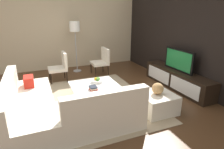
% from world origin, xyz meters
% --- Properties ---
extents(ground_plane, '(14.00, 14.00, 0.00)m').
position_xyz_m(ground_plane, '(0.00, 0.00, 0.00)').
color(ground_plane, '#4C301C').
extents(feature_wall_back, '(6.40, 0.12, 2.80)m').
position_xyz_m(feature_wall_back, '(0.00, 2.70, 1.40)').
color(feature_wall_back, black).
rests_on(feature_wall_back, ground).
extents(side_wall_left, '(0.12, 5.20, 2.80)m').
position_xyz_m(side_wall_left, '(-3.20, 0.20, 1.40)').
color(side_wall_left, '#C6B28E').
rests_on(side_wall_left, ground).
extents(area_rug, '(3.17, 2.63, 0.01)m').
position_xyz_m(area_rug, '(-0.10, 0.00, 0.01)').
color(area_rug, tan).
rests_on(area_rug, ground).
extents(media_console, '(2.29, 0.46, 0.50)m').
position_xyz_m(media_console, '(-0.00, 2.40, 0.25)').
color(media_console, black).
rests_on(media_console, ground).
extents(television, '(1.03, 0.06, 0.58)m').
position_xyz_m(television, '(0.00, 2.40, 0.79)').
color(television, black).
rests_on(television, media_console).
extents(sectional_couch, '(2.33, 2.31, 0.83)m').
position_xyz_m(sectional_couch, '(0.50, -0.88, 0.29)').
color(sectional_couch, beige).
rests_on(sectional_couch, ground).
extents(coffee_table, '(1.04, 1.08, 0.38)m').
position_xyz_m(coffee_table, '(-0.10, 0.10, 0.20)').
color(coffee_table, black).
rests_on(coffee_table, ground).
extents(accent_chair_near, '(0.53, 0.53, 0.87)m').
position_xyz_m(accent_chair_near, '(-1.79, -0.44, 0.49)').
color(accent_chair_near, black).
rests_on(accent_chair_near, ground).
extents(floor_lamp, '(0.34, 0.34, 1.70)m').
position_xyz_m(floor_lamp, '(-2.55, 0.22, 1.45)').
color(floor_lamp, '#A5A5AA').
rests_on(floor_lamp, ground).
extents(ottoman, '(0.70, 0.70, 0.40)m').
position_xyz_m(ottoman, '(0.88, 1.12, 0.20)').
color(ottoman, beige).
rests_on(ottoman, ground).
extents(fruit_bowl, '(0.28, 0.28, 0.14)m').
position_xyz_m(fruit_bowl, '(-0.28, 0.20, 0.43)').
color(fruit_bowl, silver).
rests_on(fruit_bowl, coffee_table).
extents(accent_chair_far, '(0.57, 0.51, 0.87)m').
position_xyz_m(accent_chair_far, '(-1.94, 0.93, 0.49)').
color(accent_chair_far, black).
rests_on(accent_chair_far, ground).
extents(decorative_ball, '(0.24, 0.24, 0.24)m').
position_xyz_m(decorative_ball, '(0.88, 1.12, 0.52)').
color(decorative_ball, '#AD8451').
rests_on(decorative_ball, ottoman).
extents(book_stack, '(0.19, 0.16, 0.08)m').
position_xyz_m(book_stack, '(0.12, -0.02, 0.42)').
color(book_stack, maroon).
rests_on(book_stack, coffee_table).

